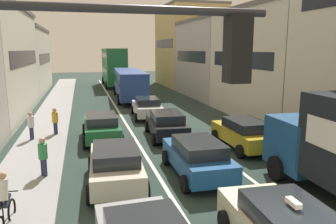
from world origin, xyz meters
name	(u,v)px	position (x,y,z in m)	size (l,w,h in m)	color
sidewalk_left	(52,117)	(-6.70, 20.00, 0.07)	(2.60, 64.00, 0.14)	#969696
lane_stripe_left	(120,115)	(-1.70, 20.00, 0.01)	(0.16, 60.00, 0.01)	silver
lane_stripe_right	(163,112)	(1.70, 20.00, 0.01)	(0.16, 60.00, 0.01)	silver
building_row_right	(254,45)	(9.90, 20.76, 5.31)	(7.20, 43.90, 13.67)	tan
traffic_light_pole	(86,147)	(-4.45, -1.12, 3.82)	(3.58, 0.38, 5.50)	#2D2D33
sedan_centre_lane_second	(197,156)	(-0.19, 6.72, 0.80)	(2.11, 4.33, 1.49)	#194C8C
wagon_left_lane_second	(116,164)	(-3.41, 6.66, 0.80)	(2.23, 4.38, 1.49)	beige
hatchback_centre_lane_third	(166,124)	(0.07, 12.60, 0.80)	(2.30, 4.41, 1.49)	black
sedan_left_lane_third	(102,126)	(-3.53, 12.93, 0.80)	(2.07, 4.31, 1.49)	#19592D
coupe_centre_lane_fourth	(147,107)	(0.08, 18.41, 0.80)	(2.26, 4.40, 1.49)	silver
sedan_right_lane_behind_truck	(244,133)	(3.38, 9.64, 0.80)	(2.07, 4.31, 1.49)	#B29319
bus_mid_queue_primary	(129,82)	(0.11, 27.56, 1.76)	(3.21, 10.62, 2.90)	navy
bus_far_queue_secondary	(114,65)	(-0.18, 40.17, 2.83)	(2.83, 10.51, 5.06)	#1E6033
cyclist_on_sidewalk	(4,203)	(-6.67, 4.20, 0.85)	(0.50, 1.73, 1.72)	black
pedestrian_near_kerb	(31,125)	(-7.22, 13.60, 0.95)	(0.34, 0.54, 1.66)	#262D47
pedestrian_mid_sidewalk	(55,120)	(-6.06, 14.54, 0.95)	(0.34, 0.50, 1.66)	#262D47
pedestrian_far_sidewalk	(43,156)	(-6.04, 7.91, 0.95)	(0.34, 0.48, 1.66)	#262D47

